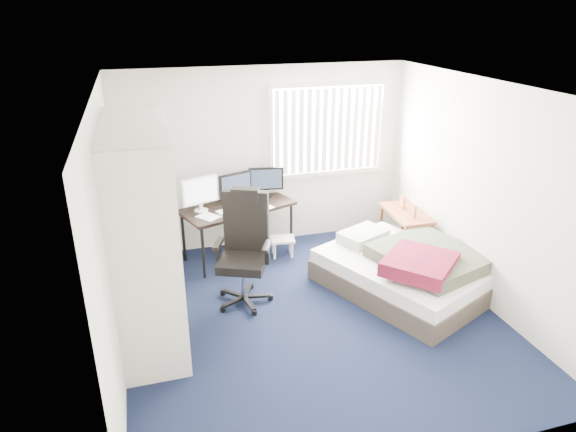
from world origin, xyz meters
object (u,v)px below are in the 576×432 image
(bed, at_px, (407,270))
(desk, at_px, (237,203))
(office_chair, at_px, (245,259))
(nightstand, at_px, (406,217))

(bed, bearing_deg, desk, 139.28)
(office_chair, xyz_separation_m, nightstand, (2.38, 0.58, 0.02))
(desk, distance_m, nightstand, 2.32)
(desk, height_order, office_chair, office_chair)
(nightstand, bearing_deg, bed, -116.32)
(desk, relative_size, nightstand, 1.83)
(office_chair, distance_m, nightstand, 2.45)
(bed, bearing_deg, nightstand, 63.68)
(desk, bearing_deg, bed, -40.72)
(nightstand, relative_size, bed, 0.39)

